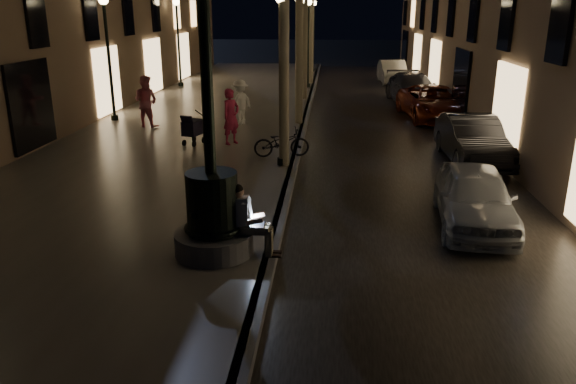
# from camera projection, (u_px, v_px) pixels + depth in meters

# --- Properties ---
(ground) EXTENTS (120.00, 120.00, 0.00)m
(ground) POSITION_uv_depth(u_px,v_px,m) (305.00, 123.00, 22.37)
(ground) COLOR black
(ground) RESTS_ON ground
(cobble_lane) EXTENTS (6.00, 45.00, 0.02)m
(cobble_lane) POSITION_uv_depth(u_px,v_px,m) (381.00, 124.00, 22.15)
(cobble_lane) COLOR black
(cobble_lane) RESTS_ON ground
(promenade) EXTENTS (8.00, 45.00, 0.20)m
(promenade) POSITION_uv_depth(u_px,v_px,m) (206.00, 119.00, 22.64)
(promenade) COLOR #656159
(promenade) RESTS_ON ground
(curb_strip) EXTENTS (0.25, 45.00, 0.20)m
(curb_strip) POSITION_uv_depth(u_px,v_px,m) (305.00, 120.00, 22.34)
(curb_strip) COLOR #59595B
(curb_strip) RESTS_ON ground
(fountain_lamppost) EXTENTS (1.40, 1.40, 5.21)m
(fountain_lamppost) POSITION_uv_depth(u_px,v_px,m) (212.00, 199.00, 9.76)
(fountain_lamppost) COLOR #59595B
(fountain_lamppost) RESTS_ON promenade
(seated_man_laptop) EXTENTS (0.93, 0.31, 1.30)m
(seated_man_laptop) POSITION_uv_depth(u_px,v_px,m) (247.00, 218.00, 9.82)
(seated_man_laptop) COLOR gray
(seated_man_laptop) RESTS_ON promenade
(lamp_curb_a) EXTENTS (0.36, 0.36, 4.81)m
(lamp_curb_a) POSITION_uv_depth(u_px,v_px,m) (282.00, 53.00, 14.75)
(lamp_curb_a) COLOR black
(lamp_curb_a) RESTS_ON promenade
(lamp_curb_b) EXTENTS (0.36, 0.36, 4.81)m
(lamp_curb_b) POSITION_uv_depth(u_px,v_px,m) (300.00, 38.00, 22.33)
(lamp_curb_b) COLOR black
(lamp_curb_b) RESTS_ON promenade
(lamp_curb_c) EXTENTS (0.36, 0.36, 4.81)m
(lamp_curb_c) POSITION_uv_depth(u_px,v_px,m) (308.00, 30.00, 29.90)
(lamp_curb_c) COLOR black
(lamp_curb_c) RESTS_ON promenade
(lamp_curb_d) EXTENTS (0.36, 0.36, 4.81)m
(lamp_curb_d) POSITION_uv_depth(u_px,v_px,m) (314.00, 25.00, 37.47)
(lamp_curb_d) COLOR black
(lamp_curb_d) RESTS_ON promenade
(lamp_left_b) EXTENTS (0.36, 0.36, 4.81)m
(lamp_left_b) POSITION_uv_depth(u_px,v_px,m) (107.00, 40.00, 20.96)
(lamp_left_b) COLOR black
(lamp_left_b) RESTS_ON promenade
(lamp_left_c) EXTENTS (0.36, 0.36, 4.81)m
(lamp_left_c) POSITION_uv_depth(u_px,v_px,m) (178.00, 29.00, 30.42)
(lamp_left_c) COLOR black
(lamp_left_c) RESTS_ON promenade
(stroller) EXTENTS (0.66, 1.08, 1.09)m
(stroller) POSITION_uv_depth(u_px,v_px,m) (193.00, 128.00, 17.83)
(stroller) COLOR black
(stroller) RESTS_ON promenade
(car_front) EXTENTS (1.83, 3.82, 1.26)m
(car_front) POSITION_uv_depth(u_px,v_px,m) (475.00, 197.00, 11.69)
(car_front) COLOR #9EA2A6
(car_front) RESTS_ON ground
(car_second) EXTENTS (1.57, 4.19, 1.37)m
(car_second) POSITION_uv_depth(u_px,v_px,m) (472.00, 140.00, 16.52)
(car_second) COLOR black
(car_second) RESTS_ON ground
(car_third) EXTENTS (2.74, 5.07, 1.35)m
(car_third) POSITION_uv_depth(u_px,v_px,m) (434.00, 103.00, 22.89)
(car_third) COLOR maroon
(car_third) RESTS_ON ground
(car_rear) EXTENTS (2.41, 4.97, 1.39)m
(car_rear) POSITION_uv_depth(u_px,v_px,m) (413.00, 89.00, 26.76)
(car_rear) COLOR #333238
(car_rear) RESTS_ON ground
(car_fifth) EXTENTS (1.59, 4.18, 1.36)m
(car_fifth) POSITION_uv_depth(u_px,v_px,m) (392.00, 72.00, 33.69)
(car_fifth) COLOR #9A9B96
(car_fifth) RESTS_ON ground
(pedestrian_red) EXTENTS (0.73, 0.77, 1.77)m
(pedestrian_red) POSITION_uv_depth(u_px,v_px,m) (231.00, 117.00, 17.82)
(pedestrian_red) COLOR #B42448
(pedestrian_red) RESTS_ON promenade
(pedestrian_pink) EXTENTS (1.06, 0.92, 1.87)m
(pedestrian_pink) POSITION_uv_depth(u_px,v_px,m) (146.00, 101.00, 20.38)
(pedestrian_pink) COLOR #DB7486
(pedestrian_pink) RESTS_ON promenade
(pedestrian_white) EXTENTS (1.14, 1.22, 1.66)m
(pedestrian_white) POSITION_uv_depth(u_px,v_px,m) (240.00, 102.00, 20.84)
(pedestrian_white) COLOR white
(pedestrian_white) RESTS_ON promenade
(bicycle) EXTENTS (1.71, 0.90, 0.85)m
(bicycle) POSITION_uv_depth(u_px,v_px,m) (282.00, 142.00, 16.42)
(bicycle) COLOR black
(bicycle) RESTS_ON promenade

